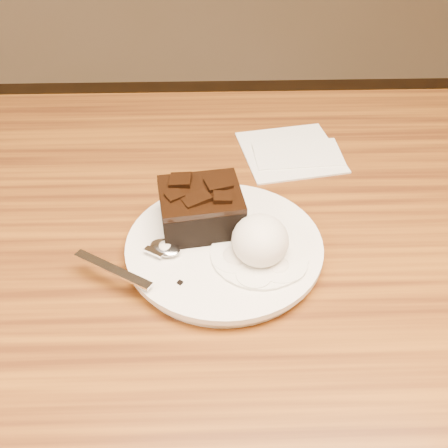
{
  "coord_description": "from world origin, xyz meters",
  "views": [
    {
      "loc": [
        -0.02,
        -0.47,
        1.19
      ],
      "look_at": [
        -0.01,
        -0.01,
        0.79
      ],
      "focal_mm": 42.21,
      "sensor_mm": 36.0,
      "label": 1
    }
  ],
  "objects_px": {
    "spoon": "(165,249)",
    "napkin": "(290,151)",
    "plate": "(224,249)",
    "ice_cream_scoop": "(260,240)",
    "dining_table": "(228,405)",
    "brownie": "(201,210)"
  },
  "relations": [
    {
      "from": "plate",
      "to": "spoon",
      "type": "xyz_separation_m",
      "value": [
        -0.07,
        -0.01,
        0.01
      ]
    },
    {
      "from": "dining_table",
      "to": "plate",
      "type": "xyz_separation_m",
      "value": [
        -0.01,
        -0.02,
        0.38
      ]
    },
    {
      "from": "napkin",
      "to": "plate",
      "type": "bearing_deg",
      "value": -115.97
    },
    {
      "from": "plate",
      "to": "brownie",
      "type": "bearing_deg",
      "value": 127.79
    },
    {
      "from": "plate",
      "to": "ice_cream_scoop",
      "type": "distance_m",
      "value": 0.06
    },
    {
      "from": "spoon",
      "to": "dining_table",
      "type": "bearing_deg",
      "value": -34.69
    },
    {
      "from": "dining_table",
      "to": "spoon",
      "type": "relative_size",
      "value": 7.77
    },
    {
      "from": "plate",
      "to": "spoon",
      "type": "bearing_deg",
      "value": -169.64
    },
    {
      "from": "ice_cream_scoop",
      "to": "plate",
      "type": "bearing_deg",
      "value": 151.84
    },
    {
      "from": "dining_table",
      "to": "napkin",
      "type": "distance_m",
      "value": 0.44
    },
    {
      "from": "spoon",
      "to": "napkin",
      "type": "height_order",
      "value": "spoon"
    },
    {
      "from": "brownie",
      "to": "ice_cream_scoop",
      "type": "distance_m",
      "value": 0.09
    },
    {
      "from": "spoon",
      "to": "napkin",
      "type": "bearing_deg",
      "value": -5.05
    },
    {
      "from": "ice_cream_scoop",
      "to": "spoon",
      "type": "height_order",
      "value": "ice_cream_scoop"
    },
    {
      "from": "ice_cream_scoop",
      "to": "spoon",
      "type": "relative_size",
      "value": 0.45
    },
    {
      "from": "dining_table",
      "to": "spoon",
      "type": "distance_m",
      "value": 0.41
    },
    {
      "from": "ice_cream_scoop",
      "to": "napkin",
      "type": "xyz_separation_m",
      "value": [
        0.07,
        0.24,
        -0.04
      ]
    },
    {
      "from": "plate",
      "to": "napkin",
      "type": "distance_m",
      "value": 0.24
    },
    {
      "from": "spoon",
      "to": "napkin",
      "type": "distance_m",
      "value": 0.29
    },
    {
      "from": "dining_table",
      "to": "brownie",
      "type": "distance_m",
      "value": 0.42
    },
    {
      "from": "dining_table",
      "to": "plate",
      "type": "height_order",
      "value": "plate"
    },
    {
      "from": "brownie",
      "to": "ice_cream_scoop",
      "type": "bearing_deg",
      "value": -40.01
    }
  ]
}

